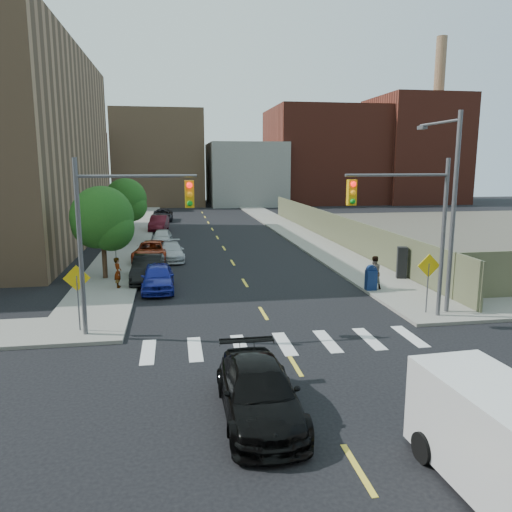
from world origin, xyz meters
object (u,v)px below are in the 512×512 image
object	(u,v)px
parked_car_silver	(171,251)
pedestrian_west	(118,272)
parked_car_white	(162,237)
black_sedan	(259,392)
payphone	(402,262)
parked_car_red	(152,251)
parked_car_blue	(158,277)
parked_car_maroon	(159,223)
parked_car_grey	(162,215)
cargo_van	(506,443)
mailbox	(371,278)
pedestrian_east	(374,273)
parked_car_black	(148,269)

from	to	relation	value
parked_car_silver	pedestrian_west	bearing A→B (deg)	-111.71
parked_car_silver	parked_car_white	size ratio (longest dim) A/B	1.10
black_sedan	payphone	bearing A→B (deg)	52.89
parked_car_red	parked_car_blue	bearing A→B (deg)	-79.78
parked_car_maroon	black_sedan	world-z (taller)	parked_car_maroon
parked_car_red	pedestrian_west	world-z (taller)	pedestrian_west
parked_car_blue	parked_car_grey	world-z (taller)	parked_car_blue
cargo_van	mailbox	bearing A→B (deg)	73.86
parked_car_silver	parked_car_grey	bearing A→B (deg)	89.78
parked_car_maroon	pedestrian_east	xyz separation A→B (m)	(11.95, -26.71, 0.28)
pedestrian_east	payphone	bearing A→B (deg)	-144.53
parked_car_maroon	cargo_van	world-z (taller)	cargo_van
black_sedan	cargo_van	world-z (taller)	cargo_van
cargo_van	parked_car_red	bearing A→B (deg)	103.58
parked_car_grey	black_sedan	bearing A→B (deg)	-84.48
pedestrian_east	parked_car_silver	bearing A→B (deg)	-49.06
mailbox	payphone	distance (m)	3.69
parked_car_maroon	black_sedan	size ratio (longest dim) A/B	0.94
parked_car_black	parked_car_silver	xyz separation A→B (m)	(1.30, 6.31, -0.13)
parked_car_blue	black_sedan	bearing A→B (deg)	-78.48
parked_car_white	payphone	size ratio (longest dim) A/B	2.13
parked_car_white	pedestrian_east	xyz separation A→B (m)	(11.47, -17.54, 0.37)
cargo_van	mailbox	distance (m)	16.55
black_sedan	cargo_van	bearing A→B (deg)	-42.51
cargo_van	payphone	xyz separation A→B (m)	(6.54, 18.47, -0.12)
parked_car_grey	pedestrian_west	size ratio (longest dim) A/B	3.08
parked_car_red	parked_car_white	xyz separation A→B (m)	(0.54, 6.99, -0.03)
parked_car_grey	payphone	distance (m)	36.36
pedestrian_east	parked_car_red	bearing A→B (deg)	-45.50
parked_car_blue	pedestrian_west	size ratio (longest dim) A/B	2.57
parked_car_maroon	pedestrian_west	xyz separation A→B (m)	(-1.56, -24.15, 0.21)
parked_car_blue	parked_car_white	distance (m)	15.40
parked_car_silver	cargo_van	bearing A→B (deg)	-78.50
parked_car_red	black_sedan	distance (m)	23.09
parked_car_red	pedestrian_east	bearing A→B (deg)	-35.31
parked_car_black	parked_car_red	distance (m)	6.20
parked_car_maroon	black_sedan	bearing A→B (deg)	-79.11
parked_car_blue	cargo_van	world-z (taller)	cargo_van
parked_car_red	payphone	xyz separation A→B (m)	(14.64, -8.37, 0.38)
parked_car_white	parked_car_maroon	xyz separation A→B (m)	(-0.48, 9.17, 0.10)
parked_car_red	pedestrian_west	bearing A→B (deg)	-94.61
parked_car_grey	parked_car_red	bearing A→B (deg)	-89.16
pedestrian_west	pedestrian_east	xyz separation A→B (m)	(13.51, -2.56, 0.07)
parked_car_blue	payphone	bearing A→B (deg)	-0.39
parked_car_grey	pedestrian_east	world-z (taller)	pedestrian_east
parked_car_white	black_sedan	world-z (taller)	black_sedan
parked_car_white	parked_car_grey	world-z (taller)	parked_car_grey
parked_car_maroon	parked_car_grey	bearing A→B (deg)	94.42
parked_car_red	payphone	world-z (taller)	payphone
pedestrian_west	mailbox	bearing A→B (deg)	-105.12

